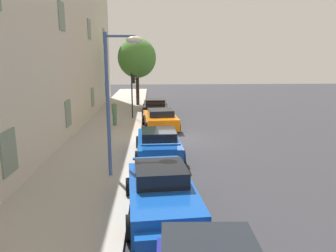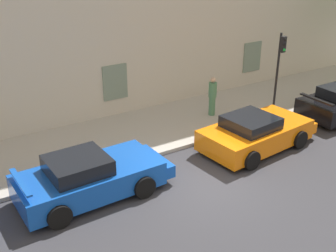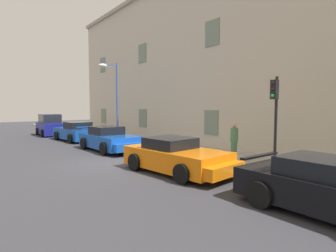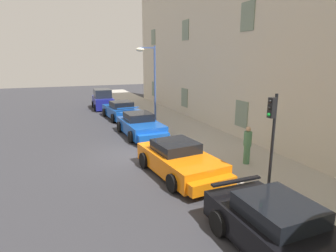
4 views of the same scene
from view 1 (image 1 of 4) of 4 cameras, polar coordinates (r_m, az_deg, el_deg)
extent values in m
plane|color=#333338|center=(18.60, 2.19, -2.36)|extent=(80.00, 80.00, 0.00)
cube|color=#A8A399|center=(18.72, -11.40, -2.28)|extent=(60.00, 4.08, 0.14)
cube|color=beige|center=(19.18, -24.21, 14.21)|extent=(38.19, 3.79, 11.38)
cube|color=gray|center=(11.76, -26.92, -4.28)|extent=(1.10, 0.06, 1.50)
cube|color=gray|center=(18.82, -17.66, 2.22)|extent=(1.10, 0.06, 1.50)
cube|color=gray|center=(26.20, -13.51, 5.12)|extent=(1.10, 0.06, 1.50)
cube|color=gray|center=(33.70, -11.18, 6.72)|extent=(1.10, 0.06, 1.50)
cube|color=gray|center=(18.70, -18.75, 18.40)|extent=(1.10, 0.06, 1.50)
cube|color=gray|center=(26.11, -14.11, 16.71)|extent=(1.10, 0.06, 1.50)
cube|color=gray|center=(33.63, -11.57, 15.73)|extent=(1.10, 0.06, 1.50)
cube|color=#144CB2|center=(9.80, -1.14, -12.67)|extent=(4.37, 2.27, 0.77)
cube|color=black|center=(9.85, -1.36, -8.58)|extent=(1.81, 1.69, 0.49)
cube|color=#144CB2|center=(8.21, 0.39, -18.69)|extent=(1.40, 1.88, 0.42)
cube|color=#144CB2|center=(11.39, -2.24, -5.81)|extent=(0.29, 1.66, 0.06)
cylinder|color=black|center=(8.90, 6.38, -17.00)|extent=(0.68, 0.29, 0.67)
cylinder|color=black|center=(8.69, -6.83, -17.81)|extent=(0.68, 0.29, 0.67)
cylinder|color=black|center=(11.21, 3.15, -10.57)|extent=(0.68, 0.29, 0.67)
cylinder|color=black|center=(11.04, -7.02, -11.02)|extent=(0.68, 0.29, 0.67)
cube|color=#144CB2|center=(15.17, -1.74, -3.56)|extent=(4.35, 2.09, 0.74)
cube|color=black|center=(14.70, -1.69, -1.63)|extent=(1.76, 1.62, 0.46)
cube|color=#144CB2|center=(17.02, -2.06, -2.14)|extent=(1.34, 1.84, 0.41)
cube|color=#144CB2|center=(13.11, -1.31, -3.40)|extent=(0.21, 1.67, 0.06)
cylinder|color=black|center=(16.49, -5.38, -3.05)|extent=(0.70, 0.26, 0.70)
cylinder|color=black|center=(16.58, 1.42, -2.92)|extent=(0.70, 0.26, 0.70)
cylinder|color=black|center=(13.94, -5.50, -5.92)|extent=(0.70, 0.26, 0.70)
cylinder|color=black|center=(14.04, 2.57, -5.74)|extent=(0.70, 0.26, 0.70)
cube|color=orange|center=(21.44, -1.46, 1.09)|extent=(4.38, 2.43, 0.74)
cube|color=black|center=(21.03, -1.36, 2.47)|extent=(1.83, 1.78, 0.41)
cube|color=orange|center=(23.27, -2.02, 1.73)|extent=(1.44, 1.98, 0.41)
cylinder|color=black|center=(22.66, -4.41, 1.13)|extent=(0.70, 0.30, 0.68)
cylinder|color=black|center=(22.89, 0.66, 1.28)|extent=(0.70, 0.30, 0.68)
cylinder|color=black|center=(20.11, -3.86, -0.27)|extent=(0.70, 0.30, 0.68)
cylinder|color=black|center=(20.37, 1.83, -0.09)|extent=(0.70, 0.30, 0.68)
cube|color=black|center=(26.93, -2.33, 3.35)|extent=(4.45, 1.98, 0.72)
cube|color=black|center=(26.51, -2.33, 4.47)|extent=(1.78, 1.58, 0.42)
cube|color=black|center=(28.87, -2.36, 3.77)|extent=(1.34, 1.81, 0.40)
cube|color=black|center=(24.82, -2.30, 3.96)|extent=(0.17, 1.67, 0.06)
cylinder|color=black|center=(28.33, -4.34, 3.36)|extent=(0.69, 0.24, 0.69)
cylinder|color=black|center=(28.34, -0.36, 3.40)|extent=(0.69, 0.24, 0.69)
cylinder|color=black|center=(25.61, -4.50, 2.42)|extent=(0.69, 0.24, 0.69)
cylinder|color=black|center=(25.62, -0.11, 2.46)|extent=(0.69, 0.24, 0.69)
cylinder|color=#38281E|center=(31.35, -5.54, 6.79)|extent=(0.32, 0.32, 3.24)
ellipsoid|color=#4C8C38|center=(31.21, -5.66, 12.22)|extent=(3.69, 3.69, 3.86)
cylinder|color=black|center=(24.21, -6.54, 5.45)|extent=(0.10, 0.10, 3.45)
cube|color=black|center=(24.09, -6.28, 8.46)|extent=(0.22, 0.20, 0.66)
sphere|color=black|center=(24.07, -6.03, 8.97)|extent=(0.12, 0.12, 0.12)
sphere|color=black|center=(24.08, -6.02, 8.47)|extent=(0.12, 0.12, 0.12)
sphere|color=green|center=(24.09, -6.00, 7.97)|extent=(0.12, 0.12, 0.12)
cylinder|color=#3F5999|center=(12.13, -10.86, 3.45)|extent=(0.14, 0.14, 5.46)
cube|color=#3F5999|center=(11.95, -8.65, 15.82)|extent=(0.08, 1.10, 0.08)
ellipsoid|color=#EAE5C6|center=(11.91, -6.15, 15.28)|extent=(0.44, 0.60, 0.28)
cylinder|color=#4C7F59|center=(21.94, -9.64, 1.19)|extent=(0.35, 0.35, 0.82)
cylinder|color=#4C7F59|center=(21.82, -9.71, 3.07)|extent=(0.44, 0.44, 0.63)
sphere|color=tan|center=(21.76, -9.75, 4.21)|extent=(0.22, 0.22, 0.22)
camera|label=2|loc=(15.56, 44.61, 18.64)|focal=45.79mm
camera|label=3|loc=(29.92, 10.94, 7.91)|focal=28.51mm
camera|label=4|loc=(31.30, 6.46, 12.05)|focal=29.71mm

